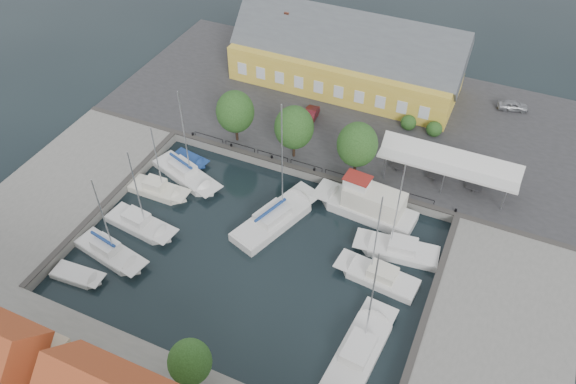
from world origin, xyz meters
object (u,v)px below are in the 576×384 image
object	(u,v)px
tent_canopy	(449,163)
west_boat_c	(140,225)
warehouse	(342,58)
west_boat_d	(110,253)
east_boat_b	(378,278)
east_boat_c	(359,352)
west_boat_b	(158,191)
center_sailboat	(275,220)
east_boat_a	(398,251)
west_boat_a	(186,175)
car_red	(310,117)
launch_sw	(78,276)
car_silver	(513,105)
trawler	(368,206)
launch_nw	(190,160)

from	to	relation	value
tent_canopy	west_boat_c	size ratio (longest dim) A/B	1.34
warehouse	west_boat_d	xyz separation A→B (m)	(-9.64, -35.58, -4.16)
warehouse	west_boat_c	bearing A→B (deg)	-106.31
east_boat_b	west_boat_d	distance (m)	24.85
east_boat_c	west_boat_b	bearing A→B (deg)	159.84
warehouse	center_sailboat	bearing A→B (deg)	-84.20
east_boat_a	west_boat_a	bearing A→B (deg)	177.56
east_boat_a	west_boat_a	size ratio (longest dim) A/B	0.96
car_red	launch_sw	world-z (taller)	car_red
car_silver	west_boat_d	size ratio (longest dim) A/B	0.34
trawler	west_boat_a	size ratio (longest dim) A/B	0.92
east_boat_a	west_boat_b	world-z (taller)	east_boat_a
center_sailboat	west_boat_b	world-z (taller)	center_sailboat
east_boat_c	launch_sw	distance (m)	25.83
center_sailboat	east_boat_a	xyz separation A→B (m)	(12.20, 1.13, -0.10)
east_boat_a	trawler	bearing A→B (deg)	138.49
launch_nw	east_boat_c	bearing A→B (deg)	-31.03
tent_canopy	launch_nw	distance (m)	27.81
warehouse	center_sailboat	world-z (taller)	center_sailboat
west_boat_b	west_boat_c	bearing A→B (deg)	-76.65
east_boat_a	west_boat_a	distance (m)	23.85
west_boat_b	west_boat_d	bearing A→B (deg)	-85.51
trawler	west_boat_c	size ratio (longest dim) A/B	1.05
east_boat_a	west_boat_a	xyz separation A→B (m)	(-23.83, 1.01, 0.01)
car_red	east_boat_a	distance (m)	21.05
west_boat_d	launch_sw	world-z (taller)	west_boat_d
trawler	launch_nw	size ratio (longest dim) A/B	2.38
car_silver	launch_nw	xyz separation A→B (m)	(-31.24, -23.30, -1.53)
west_boat_b	car_silver	bearing A→B (deg)	42.72
east_boat_b	launch_nw	distance (m)	25.21
east_boat_b	east_boat_c	bearing A→B (deg)	-83.65
trawler	east_boat_c	size ratio (longest dim) A/B	0.91
car_silver	west_boat_a	distance (m)	39.71
east_boat_b	launch_nw	world-z (taller)	east_boat_b
launch_nw	west_boat_b	bearing A→B (deg)	-92.46
west_boat_b	launch_nw	size ratio (longest dim) A/B	2.02
east_boat_a	west_boat_d	world-z (taller)	east_boat_a
east_boat_c	west_boat_b	xyz separation A→B (m)	(-25.25, 9.27, 0.00)
tent_canopy	car_silver	bearing A→B (deg)	74.51
east_boat_b	west_boat_b	xyz separation A→B (m)	(-24.39, 1.50, -0.00)
tent_canopy	east_boat_a	distance (m)	11.10
launch_nw	tent_canopy	bearing A→B (deg)	14.53
east_boat_b	launch_sw	world-z (taller)	east_boat_b
car_silver	west_boat_a	bearing A→B (deg)	115.72
east_boat_a	east_boat_c	bearing A→B (deg)	-89.41
warehouse	launch_sw	bearing A→B (deg)	-105.44
west_boat_d	launch_sw	size ratio (longest dim) A/B	2.07
west_boat_c	tent_canopy	bearing A→B (deg)	34.25
tent_canopy	launch_nw	size ratio (longest dim) A/B	3.05
car_red	east_boat_a	size ratio (longest dim) A/B	0.35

